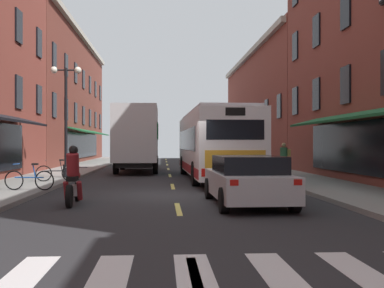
{
  "coord_description": "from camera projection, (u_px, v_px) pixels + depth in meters",
  "views": [
    {
      "loc": [
        -0.43,
        -15.88,
        1.71
      ],
      "look_at": [
        0.9,
        5.07,
        1.69
      ],
      "focal_mm": 44.46,
      "sensor_mm": 36.0,
      "label": 1
    }
  ],
  "objects": [
    {
      "name": "pedestrian_far",
      "position": [
        268.0,
        154.0,
        32.21
      ],
      "size": [
        0.36,
        0.36,
        1.68
      ],
      "rotation": [
        0.0,
        0.0,
        1.2
      ],
      "color": "#4C4C51",
      "rests_on": "sidewalk_right"
    },
    {
      "name": "sedan_mid",
      "position": [
        247.0,
        180.0,
        13.18
      ],
      "size": [
        2.05,
        4.53,
        1.37
      ],
      "color": "silver",
      "rests_on": "ground"
    },
    {
      "name": "motorcycle_rider",
      "position": [
        73.0,
        179.0,
        13.27
      ],
      "size": [
        0.62,
        2.07,
        1.66
      ],
      "color": "black",
      "rests_on": "ground"
    },
    {
      "name": "pedestrian_near",
      "position": [
        284.0,
        158.0,
        23.93
      ],
      "size": [
        0.51,
        0.36,
        1.61
      ],
      "rotation": [
        0.0,
        0.0,
        1.67
      ],
      "color": "#33663F",
      "rests_on": "sidewalk_right"
    },
    {
      "name": "ground_plane",
      "position": [
        175.0,
        196.0,
        15.88
      ],
      "size": [
        34.8,
        80.0,
        0.1
      ],
      "primitive_type": "cube",
      "color": "#28282B"
    },
    {
      "name": "crosswalk_near",
      "position": [
        196.0,
        281.0,
        5.9
      ],
      "size": [
        7.1,
        2.8,
        0.01
      ],
      "color": "silver",
      "rests_on": "ground"
    },
    {
      "name": "transit_bus",
      "position": [
        213.0,
        144.0,
        22.61
      ],
      "size": [
        2.81,
        12.02,
        3.19
      ],
      "color": "white",
      "rests_on": "ground"
    },
    {
      "name": "bicycle_near",
      "position": [
        57.0,
        172.0,
        19.82
      ],
      "size": [
        1.69,
        0.49,
        0.91
      ],
      "color": "black",
      "rests_on": "sidewalk_left"
    },
    {
      "name": "sidewalk_right",
      "position": [
        347.0,
        191.0,
        16.25
      ],
      "size": [
        3.0,
        80.0,
        0.14
      ],
      "primitive_type": "cube",
      "color": "gray",
      "rests_on": "ground"
    },
    {
      "name": "street_lamp_twin",
      "position": [
        66.0,
        116.0,
        22.09
      ],
      "size": [
        1.42,
        0.32,
        5.15
      ],
      "color": "black",
      "rests_on": "sidewalk_left"
    },
    {
      "name": "bicycle_mid",
      "position": [
        29.0,
        179.0,
        15.97
      ],
      "size": [
        1.71,
        0.48,
        0.91
      ],
      "color": "black",
      "rests_on": "sidewalk_left"
    },
    {
      "name": "lane_centre_dashes",
      "position": [
        175.0,
        195.0,
        15.63
      ],
      "size": [
        0.14,
        73.9,
        0.01
      ],
      "color": "#DBCC4C",
      "rests_on": "ground"
    },
    {
      "name": "box_truck",
      "position": [
        137.0,
        139.0,
        28.38
      ],
      "size": [
        2.52,
        8.23,
        3.82
      ],
      "color": "#B21E19",
      "rests_on": "ground"
    },
    {
      "name": "sedan_near",
      "position": [
        141.0,
        156.0,
        39.58
      ],
      "size": [
        2.04,
        4.48,
        1.27
      ],
      "color": "#144723",
      "rests_on": "ground"
    }
  ]
}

